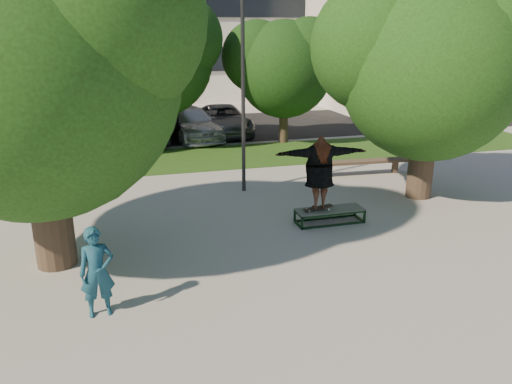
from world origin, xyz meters
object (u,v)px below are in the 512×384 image
object	(u,v)px
car_dark	(152,123)
bench	(363,163)
grind_box	(330,216)
car_grey	(223,120)
bystander	(97,272)
car_silver_a	(101,115)
tree_left	(25,54)
car_silver_b	(191,123)
tree_right	(428,58)
lamppost	(243,90)

from	to	relation	value
car_dark	bench	bearing A→B (deg)	-43.05
grind_box	car_grey	world-z (taller)	car_grey
bystander	car_silver_a	xyz separation A→B (m)	(-0.25, 17.86, -0.02)
tree_left	bystander	world-z (taller)	tree_left
tree_left	car_silver_b	world-z (taller)	tree_left
car_dark	car_grey	distance (m)	3.48
tree_right	bystander	xyz separation A→B (m)	(-9.17, -4.44, -3.26)
tree_right	car_silver_b	bearing A→B (deg)	117.12
tree_left	bystander	distance (m)	4.47
car_silver_a	car_dark	xyz separation A→B (m)	(2.34, -2.93, -0.03)
tree_left	car_grey	bearing A→B (deg)	63.26
grind_box	car_silver_b	bearing A→B (deg)	99.22
lamppost	car_grey	world-z (taller)	lamppost
tree_right	bench	distance (m)	4.49
lamppost	bench	bearing A→B (deg)	8.31
grind_box	car_grey	size ratio (longest dim) A/B	0.36
tree_right	tree_left	bearing A→B (deg)	-168.97
lamppost	car_grey	bearing A→B (deg)	82.04
tree_left	grind_box	distance (m)	8.03
lamppost	car_silver_b	xyz separation A→B (m)	(-0.42, 8.50, -2.44)
bench	car_silver_a	size ratio (longest dim) A/B	0.73
tree_right	lamppost	bearing A→B (deg)	158.72
tree_left	bystander	size ratio (longest dim) A/B	4.29
tree_right	grind_box	world-z (taller)	tree_right
tree_right	car_dark	size ratio (longest dim) A/B	1.38
lamppost	bench	size ratio (longest dim) A/B	1.78
tree_right	car_dark	bearing A→B (deg)	124.02
tree_right	lamppost	distance (m)	5.36
tree_right	bench	xyz separation A→B (m)	(-0.45, 2.57, -3.66)
bystander	car_dark	bearing A→B (deg)	75.58
lamppost	car_dark	xyz separation A→B (m)	(-2.16, 8.57, -2.37)
grind_box	lamppost	bearing A→B (deg)	114.45
tree_left	lamppost	world-z (taller)	tree_left
car_silver_b	car_dark	bearing A→B (deg)	166.84
tree_left	lamppost	bearing A→B (deg)	36.42
car_dark	car_grey	xyz separation A→B (m)	(3.44, 0.57, -0.08)
lamppost	bystander	bearing A→B (deg)	-123.79
bystander	lamppost	bearing A→B (deg)	49.77
tree_left	bench	bearing A→B (deg)	25.03
bystander	car_dark	xyz separation A→B (m)	(2.09, 14.93, -0.05)
car_dark	grind_box	bearing A→B (deg)	-65.84
lamppost	grind_box	world-z (taller)	lamppost
car_dark	tree_right	bearing A→B (deg)	-48.96
grind_box	car_silver_a	xyz separation A→B (m)	(-6.00, 14.80, 0.62)
bystander	car_dark	size ratio (longest dim) A/B	0.35
car_silver_a	grind_box	bearing A→B (deg)	-76.91
tree_left	car_dark	world-z (taller)	tree_left
grind_box	car_dark	xyz separation A→B (m)	(-3.66, 11.87, 0.59)
car_silver_a	car_silver_b	distance (m)	5.07
bench	tree_right	bearing A→B (deg)	-76.85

